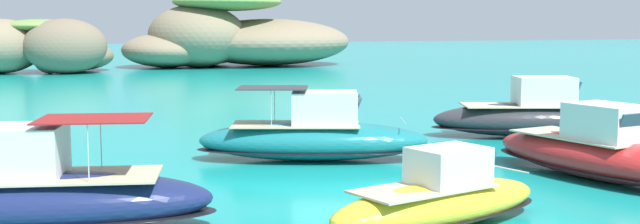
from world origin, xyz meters
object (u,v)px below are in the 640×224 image
at_px(motorboat_navy, 30,197).
at_px(motorboat_yellow, 439,200).
at_px(motorboat_red, 596,153).
at_px(motorboat_teal, 314,137).
at_px(motorboat_charcoal, 534,117).
at_px(islet_large, 231,39).
at_px(islet_small, 40,47).

xyz_separation_m(motorboat_navy, motorboat_yellow, (11.13, -3.14, -0.25)).
distance_m(motorboat_navy, motorboat_red, 20.01).
relative_size(motorboat_red, motorboat_yellow, 1.25).
distance_m(motorboat_navy, motorboat_teal, 13.86).
relative_size(motorboat_navy, motorboat_charcoal, 0.97).
relative_size(islet_large, motorboat_red, 3.32).
xyz_separation_m(islet_large, motorboat_navy, (-23.26, -80.33, -2.60)).
distance_m(islet_large, motorboat_red, 79.29).
height_order(motorboat_navy, motorboat_teal, motorboat_navy).
bearing_deg(motorboat_navy, islet_large, 73.85).
distance_m(motorboat_red, motorboat_teal, 11.34).
height_order(islet_large, motorboat_teal, islet_large).
bearing_deg(motorboat_charcoal, islet_small, 112.02).
distance_m(motorboat_teal, motorboat_yellow, 11.40).
bearing_deg(motorboat_teal, motorboat_yellow, -90.02).
relative_size(islet_large, motorboat_navy, 3.14).
height_order(islet_small, motorboat_yellow, islet_small).
height_order(islet_large, motorboat_charcoal, islet_large).
bearing_deg(motorboat_charcoal, motorboat_navy, -155.18).
bearing_deg(motorboat_teal, islet_small, 100.59).
bearing_deg(motorboat_yellow, motorboat_navy, 164.24).
distance_m(islet_large, islet_small, 25.31).
height_order(motorboat_teal, motorboat_charcoal, motorboat_teal).
xyz_separation_m(motorboat_teal, motorboat_yellow, (-0.00, -11.39, -0.23)).
distance_m(motorboat_red, motorboat_yellow, 9.83).
relative_size(islet_large, motorboat_yellow, 4.15).
distance_m(islet_small, motorboat_navy, 73.14).
distance_m(motorboat_navy, motorboat_yellow, 11.56).
bearing_deg(motorboat_teal, motorboat_red, -38.79).
bearing_deg(motorboat_navy, motorboat_red, 3.29).
bearing_deg(islet_small, motorboat_red, -73.75).
distance_m(islet_small, motorboat_red, 74.98).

